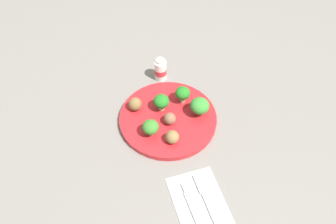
{
  "coord_description": "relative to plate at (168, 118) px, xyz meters",
  "views": [
    {
      "loc": [
        -0.59,
        0.13,
        0.76
      ],
      "look_at": [
        0.0,
        0.0,
        0.04
      ],
      "focal_mm": 35.8,
      "sensor_mm": 36.0,
      "label": 1
    }
  ],
  "objects": [
    {
      "name": "ground_plane",
      "position": [
        0.0,
        0.0,
        -0.01
      ],
      "size": [
        4.0,
        4.0,
        0.0
      ],
      "primitive_type": "plane",
      "color": "slate"
    },
    {
      "name": "meatball_mid_left",
      "position": [
        -0.09,
        0.01,
        0.03
      ],
      "size": [
        0.04,
        0.04,
        0.04
      ],
      "primitive_type": "sphere",
      "color": "brown",
      "rests_on": "plate"
    },
    {
      "name": "knife",
      "position": [
        -0.26,
        -0.04,
        -0.0
      ],
      "size": [
        0.15,
        0.03,
        0.01
      ],
      "color": "silver",
      "rests_on": "napkin"
    },
    {
      "name": "fork",
      "position": [
        -0.26,
        -0.0,
        -0.0
      ],
      "size": [
        0.12,
        0.03,
        0.01
      ],
      "color": "silver",
      "rests_on": "napkin"
    },
    {
      "name": "broccoli_floret_center",
      "position": [
        -0.01,
        -0.09,
        0.04
      ],
      "size": [
        0.05,
        0.05,
        0.06
      ],
      "color": "#A0B96F",
      "rests_on": "plate"
    },
    {
      "name": "broccoli_floret_front_right",
      "position": [
        -0.05,
        0.06,
        0.04
      ],
      "size": [
        0.05,
        0.05,
        0.05
      ],
      "color": "#8CC36B",
      "rests_on": "plate"
    },
    {
      "name": "napkin",
      "position": [
        -0.27,
        -0.02,
        -0.01
      ],
      "size": [
        0.18,
        0.14,
        0.01
      ],
      "primitive_type": "cube",
      "rotation": [
        0.0,
        0.0,
        0.09
      ],
      "color": "white",
      "rests_on": "ground_plane"
    },
    {
      "name": "broccoli_floret_mid_right",
      "position": [
        0.05,
        -0.05,
        0.04
      ],
      "size": [
        0.04,
        0.04,
        0.05
      ],
      "color": "#92BC7B",
      "rests_on": "plate"
    },
    {
      "name": "plate",
      "position": [
        0.0,
        0.0,
        0.0
      ],
      "size": [
        0.28,
        0.28,
        0.02
      ],
      "primitive_type": "cylinder",
      "color": "red",
      "rests_on": "ground_plane"
    },
    {
      "name": "yogurt_bottle",
      "position": [
        0.18,
        -0.01,
        0.03
      ],
      "size": [
        0.04,
        0.04,
        0.08
      ],
      "color": "white",
      "rests_on": "ground_plane"
    },
    {
      "name": "meatball_mid_right",
      "position": [
        -0.02,
        0.0,
        0.03
      ],
      "size": [
        0.03,
        0.03,
        0.03
      ],
      "primitive_type": "sphere",
      "color": "brown",
      "rests_on": "plate"
    },
    {
      "name": "meatball_back_right",
      "position": [
        0.05,
        0.09,
        0.03
      ],
      "size": [
        0.04,
        0.04,
        0.04
      ],
      "primitive_type": "sphere",
      "color": "brown",
      "rests_on": "plate"
    },
    {
      "name": "broccoli_floret_back_right",
      "position": [
        0.03,
        0.01,
        0.04
      ],
      "size": [
        0.05,
        0.05,
        0.05
      ],
      "color": "#9EBC7D",
      "rests_on": "plate"
    }
  ]
}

